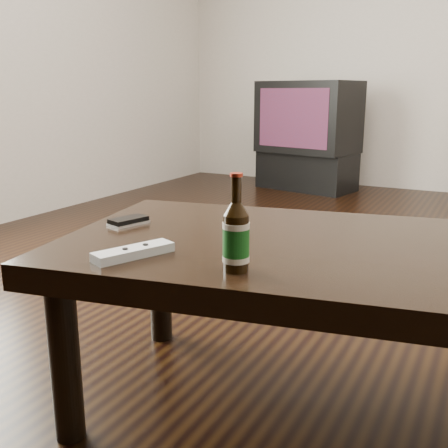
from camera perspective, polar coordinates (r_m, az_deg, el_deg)
The scene contains 7 objects.
floor at distance 2.34m, azimuth 13.32°, elevation -8.69°, with size 5.00×6.00×0.01m, color black.
tv_stand at distance 4.98m, azimuth 8.97°, elevation 5.76°, with size 0.87×0.43×0.35m, color black.
tv at distance 4.93m, azimuth 9.19°, elevation 11.42°, with size 0.94×0.70×0.64m.
coffee_table at distance 1.43m, azimuth 9.49°, elevation -4.58°, with size 1.46×1.02×0.50m.
beer_bottle at distance 1.15m, azimuth 1.32°, elevation -1.44°, with size 0.07×0.07×0.22m.
phone at distance 1.60m, azimuth -10.37°, elevation 0.31°, with size 0.09×0.13×0.02m.
remote at distance 1.29m, azimuth -9.82°, elevation -3.02°, with size 0.13×0.21×0.03m.
Camera 1 is at (0.51, -2.10, 0.89)m, focal length 42.00 mm.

